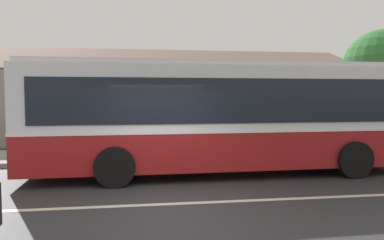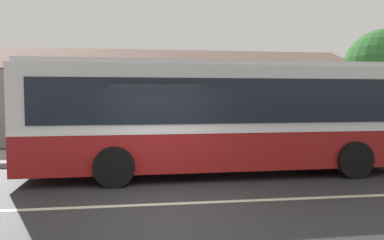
{
  "view_description": "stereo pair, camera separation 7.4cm",
  "coord_description": "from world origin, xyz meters",
  "px_view_note": "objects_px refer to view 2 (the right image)",
  "views": [
    {
      "loc": [
        -0.59,
        -7.52,
        2.22
      ],
      "look_at": [
        1.18,
        4.33,
        1.44
      ],
      "focal_mm": 35.0,
      "sensor_mm": 36.0,
      "label": 1
    },
    {
      "loc": [
        -0.52,
        -7.53,
        2.22
      ],
      "look_at": [
        1.18,
        4.33,
        1.44
      ],
      "focal_mm": 35.0,
      "sensor_mm": 36.0,
      "label": 2
    }
  ],
  "objects_px": {
    "transit_bus": "(223,114)",
    "street_tree_primary": "(383,68)",
    "bench_by_building": "(34,146)",
    "bench_down_street": "(162,144)"
  },
  "relations": [
    {
      "from": "street_tree_primary",
      "to": "bench_down_street",
      "type": "bearing_deg",
      "value": -168.93
    },
    {
      "from": "transit_bus",
      "to": "street_tree_primary",
      "type": "height_order",
      "value": "street_tree_primary"
    },
    {
      "from": "bench_by_building",
      "to": "bench_down_street",
      "type": "relative_size",
      "value": 0.97
    },
    {
      "from": "transit_bus",
      "to": "bench_by_building",
      "type": "xyz_separation_m",
      "value": [
        -5.84,
        2.53,
        -1.12
      ]
    },
    {
      "from": "street_tree_primary",
      "to": "bench_by_building",
      "type": "bearing_deg",
      "value": -172.8
    },
    {
      "from": "transit_bus",
      "to": "bench_by_building",
      "type": "height_order",
      "value": "transit_bus"
    },
    {
      "from": "transit_bus",
      "to": "street_tree_primary",
      "type": "xyz_separation_m",
      "value": [
        7.94,
        4.27,
        1.73
      ]
    },
    {
      "from": "bench_by_building",
      "to": "street_tree_primary",
      "type": "distance_m",
      "value": 14.18
    },
    {
      "from": "bench_down_street",
      "to": "street_tree_primary",
      "type": "xyz_separation_m",
      "value": [
        9.53,
        1.86,
        2.85
      ]
    },
    {
      "from": "transit_bus",
      "to": "bench_by_building",
      "type": "bearing_deg",
      "value": 156.55
    }
  ]
}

